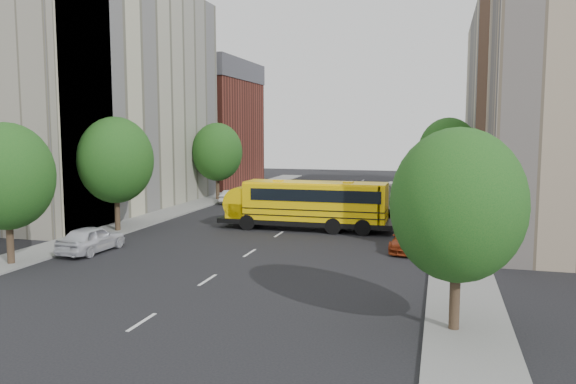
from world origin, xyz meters
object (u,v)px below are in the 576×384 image
at_px(school_bus, 304,202).
at_px(parked_car_0, 91,239).
at_px(street_tree_3, 458,205).
at_px(parked_car_3, 410,239).
at_px(parked_car_5, 432,190).
at_px(street_tree_4, 448,152).
at_px(street_tree_1, 116,160).
at_px(safari_truck, 411,200).
at_px(street_tree_5, 447,151).
at_px(parked_car_1, 233,197).
at_px(street_tree_2, 217,152).
at_px(street_tree_0, 7,176).
at_px(parked_car_4, 422,196).

distance_m(school_bus, parked_car_0, 14.52).
relative_size(street_tree_3, parked_car_3, 1.54).
distance_m(street_tree_3, parked_car_5, 41.56).
bearing_deg(street_tree_4, parked_car_5, 98.51).
bearing_deg(street_tree_1, safari_truck, 31.57).
relative_size(street_tree_3, street_tree_5, 0.95).
height_order(parked_car_1, parked_car_3, parked_car_3).
bearing_deg(street_tree_2, street_tree_0, -90.00).
distance_m(street_tree_1, school_bus, 13.27).
bearing_deg(street_tree_5, street_tree_3, -90.00).
bearing_deg(street_tree_4, parked_car_4, 126.99).
relative_size(school_bus, parked_car_4, 3.13).
height_order(street_tree_1, street_tree_4, street_tree_4).
height_order(street_tree_5, safari_truck, street_tree_5).
height_order(street_tree_0, school_bus, street_tree_0).
relative_size(street_tree_1, street_tree_4, 0.98).
bearing_deg(street_tree_5, street_tree_2, -151.39).
height_order(street_tree_5, parked_car_0, street_tree_5).
bearing_deg(street_tree_4, street_tree_1, -140.71).
xyz_separation_m(safari_truck, parked_car_5, (1.43, 15.58, -0.76)).
relative_size(street_tree_0, parked_car_4, 1.87).
relative_size(street_tree_4, street_tree_5, 1.08).
distance_m(safari_truck, parked_car_1, 17.60).
xyz_separation_m(school_bus, parked_car_3, (7.60, -5.08, -1.27)).
bearing_deg(street_tree_3, street_tree_5, 90.00).
height_order(street_tree_3, parked_car_5, street_tree_3).
distance_m(parked_car_3, parked_car_4, 21.74).
xyz_separation_m(safari_truck, parked_car_3, (0.63, -12.60, -0.78)).
bearing_deg(street_tree_1, school_bus, 19.26).
bearing_deg(parked_car_3, street_tree_3, -74.69).
height_order(street_tree_4, school_bus, street_tree_4).
height_order(safari_truck, parked_car_1, safari_truck).
bearing_deg(school_bus, parked_car_4, 65.40).
height_order(street_tree_3, safari_truck, street_tree_3).
bearing_deg(parked_car_5, parked_car_3, -97.38).
height_order(parked_car_0, parked_car_1, parked_car_0).
distance_m(street_tree_5, safari_truck, 18.72).
relative_size(safari_truck, parked_car_3, 1.46).
bearing_deg(street_tree_4, parked_car_0, -129.32).
bearing_deg(school_bus, parked_car_1, 129.45).
bearing_deg(parked_car_4, street_tree_1, -132.09).
bearing_deg(street_tree_4, parked_car_1, -175.33).
bearing_deg(school_bus, street_tree_5, 69.08).
bearing_deg(street_tree_5, parked_car_1, -145.48).
distance_m(street_tree_2, school_bus, 18.60).
xyz_separation_m(parked_car_0, parked_car_3, (17.62, 5.37, -0.11)).
bearing_deg(parked_car_0, parked_car_5, -116.79).
bearing_deg(parked_car_1, parked_car_5, -150.11).
relative_size(street_tree_3, parked_car_1, 1.84).
distance_m(parked_car_0, parked_car_5, 38.27).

